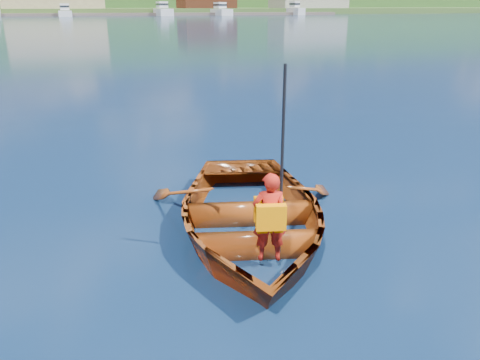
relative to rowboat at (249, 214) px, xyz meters
The scene contains 5 objects.
ground 0.75m from the rowboat, 162.57° to the right, with size 600.00×600.00×0.00m.
rowboat is the anchor object (origin of this frame).
child_paddler 0.99m from the rowboat, 95.40° to the right, with size 0.45×0.41×2.25m.
dock 147.82m from the rowboat, 88.91° to the left, with size 159.94×13.91×0.80m.
marina_yachts 143.24m from the rowboat, 87.60° to the left, with size 139.97×13.43×4.41m.
Camera 1 is at (-1.35, -5.20, 2.93)m, focal length 35.00 mm.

